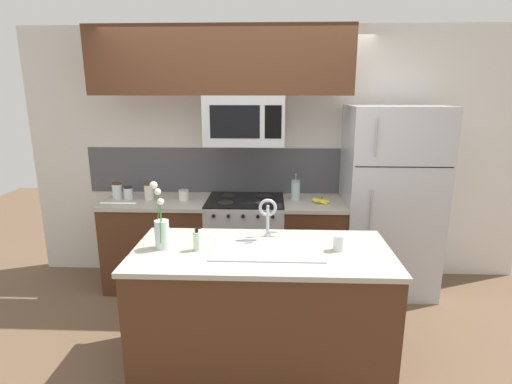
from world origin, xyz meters
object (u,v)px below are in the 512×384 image
at_px(storage_jar_medium, 128,193).
at_px(storage_jar_short, 149,192).
at_px(microwave, 245,120).
at_px(sink_faucet, 268,213).
at_px(french_press, 295,190).
at_px(drinking_glass, 339,243).
at_px(dish_soap_bottle, 197,241).
at_px(storage_jar_squat, 184,195).
at_px(stove_range, 246,243).
at_px(flower_vase, 162,231).
at_px(banana_bunch, 321,201).
at_px(refrigerator, 389,201).
at_px(storage_jar_tall, 117,191).

relative_size(storage_jar_medium, storage_jar_short, 0.76).
relative_size(microwave, storage_jar_medium, 5.84).
relative_size(storage_jar_medium, sink_faucet, 0.42).
bearing_deg(storage_jar_short, french_press, 2.34).
distance_m(sink_faucet, drinking_glass, 0.55).
xyz_separation_m(dish_soap_bottle, drinking_glass, (0.97, 0.04, -0.01)).
height_order(storage_jar_medium, storage_jar_squat, storage_jar_medium).
distance_m(stove_range, storage_jar_short, 1.10).
height_order(sink_faucet, flower_vase, flower_vase).
distance_m(microwave, drinking_glass, 1.60).
bearing_deg(sink_faucet, flower_vase, -163.10).
bearing_deg(banana_bunch, french_press, 154.12).
xyz_separation_m(storage_jar_short, flower_vase, (0.47, -1.25, 0.04)).
height_order(storage_jar_medium, sink_faucet, sink_faucet).
bearing_deg(refrigerator, banana_bunch, -173.20).
relative_size(storage_jar_tall, banana_bunch, 0.87).
relative_size(storage_jar_short, drinking_glass, 1.56).
relative_size(banana_bunch, drinking_glass, 1.75).
distance_m(banana_bunch, drinking_glass, 1.18).
distance_m(stove_range, microwave, 1.24).
bearing_deg(french_press, drinking_glass, -80.32).
xyz_separation_m(refrigerator, storage_jar_short, (-2.38, -0.02, 0.07)).
xyz_separation_m(stove_range, storage_jar_squat, (-0.62, -0.00, 0.50)).
bearing_deg(storage_jar_short, refrigerator, 0.47).
xyz_separation_m(refrigerator, storage_jar_squat, (-2.03, -0.02, 0.04)).
bearing_deg(storage_jar_medium, storage_jar_short, -4.44).
bearing_deg(storage_jar_short, stove_range, -0.02).
bearing_deg(drinking_glass, storage_jar_short, 143.55).
distance_m(storage_jar_squat, flower_vase, 1.26).
xyz_separation_m(banana_bunch, flower_vase, (-1.24, -1.19, 0.10)).
height_order(storage_jar_tall, storage_jar_squat, storage_jar_tall).
bearing_deg(storage_jar_medium, stove_range, -0.83).
bearing_deg(microwave, storage_jar_short, 178.74).
bearing_deg(sink_faucet, french_press, 76.44).
bearing_deg(stove_range, storage_jar_medium, 179.17).
distance_m(storage_jar_medium, storage_jar_squat, 0.57).
distance_m(microwave, storage_jar_medium, 1.39).
bearing_deg(flower_vase, drinking_glass, 0.49).
distance_m(stove_range, storage_jar_medium, 1.29).
relative_size(refrigerator, storage_jar_short, 10.93).
bearing_deg(drinking_glass, storage_jar_tall, 147.77).
relative_size(storage_jar_tall, storage_jar_medium, 1.30).
height_order(storage_jar_short, sink_faucet, sink_faucet).
xyz_separation_m(refrigerator, dish_soap_bottle, (-1.66, -1.30, 0.06)).
height_order(refrigerator, sink_faucet, refrigerator).
distance_m(storage_jar_short, french_press, 1.46).
relative_size(storage_jar_squat, french_press, 0.40).
bearing_deg(dish_soap_bottle, refrigerator, 38.06).
relative_size(stove_range, storage_jar_short, 5.53).
distance_m(banana_bunch, flower_vase, 1.72).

